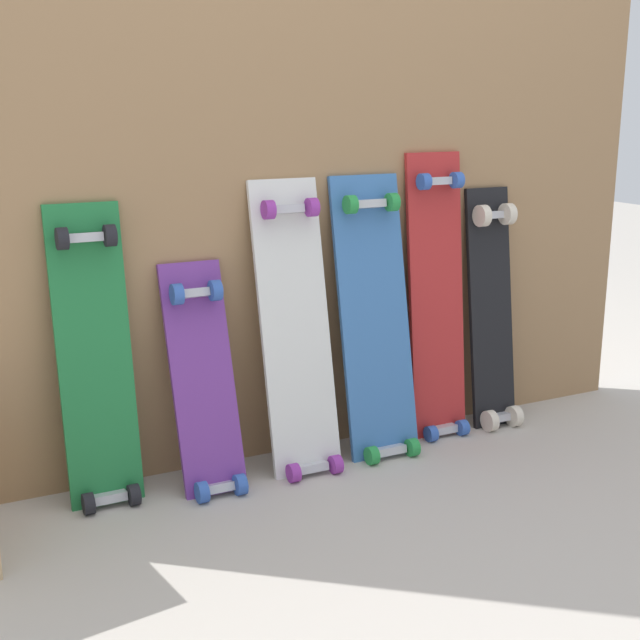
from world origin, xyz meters
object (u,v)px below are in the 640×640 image
object	(u,v)px
skateboard_blue	(376,328)
skateboard_red	(437,307)
skateboard_white	(297,339)
skateboard_purple	(205,390)
skateboard_green	(96,369)
skateboard_black	(492,317)

from	to	relation	value
skateboard_blue	skateboard_red	size ratio (longest dim) A/B	0.94
skateboard_white	skateboard_purple	bearing A→B (deg)	-177.87
skateboard_green	skateboard_purple	distance (m)	0.30
skateboard_red	skateboard_black	xyz separation A→B (m)	(0.21, -0.01, -0.05)
skateboard_red	skateboard_black	world-z (taller)	skateboard_red
skateboard_purple	skateboard_white	world-z (taller)	skateboard_white
skateboard_red	skateboard_blue	bearing A→B (deg)	-170.70
skateboard_red	skateboard_purple	bearing A→B (deg)	-176.03
skateboard_purple	skateboard_white	bearing A→B (deg)	2.13
skateboard_white	skateboard_blue	distance (m)	0.27
skateboard_green	skateboard_red	bearing A→B (deg)	0.69
skateboard_blue	skateboard_white	bearing A→B (deg)	-179.08
skateboard_white	skateboard_red	size ratio (longest dim) A/B	0.94
skateboard_green	skateboard_purple	bearing A→B (deg)	-8.52
skateboard_white	skateboard_blue	size ratio (longest dim) A/B	1.00
skateboard_purple	skateboard_red	world-z (taller)	skateboard_red
skateboard_green	skateboard_purple	size ratio (longest dim) A/B	1.25
skateboard_purple	skateboard_white	xyz separation A→B (m)	(0.29, 0.01, 0.11)
skateboard_blue	skateboard_black	size ratio (longest dim) A/B	1.08
skateboard_white	skateboard_black	world-z (taller)	skateboard_white
skateboard_blue	skateboard_purple	bearing A→B (deg)	-178.45
skateboard_blue	skateboard_red	distance (m)	0.26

